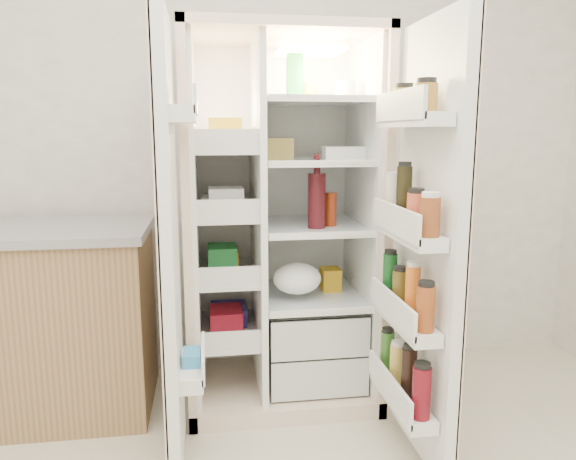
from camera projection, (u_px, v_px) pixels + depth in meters
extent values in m
cube|color=white|center=(236.00, 129.00, 2.97)|extent=(4.00, 0.02, 2.70)
cube|color=beige|center=(272.00, 212.00, 3.01)|extent=(0.92, 0.04, 1.80)
cube|color=beige|center=(190.00, 224.00, 2.62)|extent=(0.04, 0.70, 1.80)
cube|color=beige|center=(366.00, 220.00, 2.75)|extent=(0.04, 0.70, 1.80)
cube|color=beige|center=(280.00, 35.00, 2.53)|extent=(0.92, 0.70, 0.04)
cube|color=beige|center=(280.00, 384.00, 2.84)|extent=(0.92, 0.70, 0.08)
cube|color=white|center=(273.00, 209.00, 2.97)|extent=(0.84, 0.02, 1.68)
cube|color=white|center=(196.00, 220.00, 2.62)|extent=(0.02, 0.62, 1.68)
cube|color=white|center=(361.00, 216.00, 2.74)|extent=(0.02, 0.62, 1.68)
cube|color=white|center=(258.00, 218.00, 2.67)|extent=(0.03, 0.62, 1.68)
cube|color=silver|center=(311.00, 358.00, 2.82)|extent=(0.47, 0.52, 0.19)
cube|color=silver|center=(311.00, 321.00, 2.78)|extent=(0.47, 0.52, 0.19)
cube|color=#FFD18C|center=(310.00, 51.00, 2.61)|extent=(0.30, 0.30, 0.02)
cube|color=silver|center=(228.00, 331.00, 2.74)|extent=(0.28, 0.58, 0.02)
cube|color=silver|center=(227.00, 273.00, 2.69)|extent=(0.28, 0.58, 0.02)
cube|color=silver|center=(226.00, 213.00, 2.64)|extent=(0.28, 0.58, 0.02)
cube|color=silver|center=(225.00, 150.00, 2.58)|extent=(0.28, 0.58, 0.02)
cube|color=white|center=(310.00, 295.00, 2.78)|extent=(0.49, 0.58, 0.01)
cube|color=white|center=(311.00, 225.00, 2.71)|extent=(0.49, 0.58, 0.01)
cube|color=white|center=(311.00, 160.00, 2.65)|extent=(0.49, 0.58, 0.02)
cube|color=white|center=(312.00, 101.00, 2.60)|extent=(0.49, 0.58, 0.02)
cube|color=red|center=(228.00, 319.00, 2.73)|extent=(0.16, 0.20, 0.10)
cube|color=green|center=(227.00, 259.00, 2.68)|extent=(0.14, 0.18, 0.12)
cube|color=white|center=(226.00, 204.00, 2.63)|extent=(0.20, 0.22, 0.07)
cube|color=yellow|center=(224.00, 133.00, 2.57)|extent=(0.15, 0.16, 0.14)
cube|color=#4038A8|center=(228.00, 320.00, 2.73)|extent=(0.18, 0.20, 0.09)
cube|color=orange|center=(227.00, 261.00, 2.68)|extent=(0.14, 0.18, 0.10)
cube|color=silver|center=(226.00, 199.00, 2.63)|extent=(0.16, 0.16, 0.12)
sphere|color=orange|center=(289.00, 377.00, 2.73)|extent=(0.07, 0.07, 0.07)
sphere|color=orange|center=(305.00, 373.00, 2.78)|extent=(0.07, 0.07, 0.07)
sphere|color=orange|center=(326.00, 375.00, 2.76)|extent=(0.07, 0.07, 0.07)
sphere|color=orange|center=(294.00, 365.00, 2.87)|extent=(0.07, 0.07, 0.07)
sphere|color=orange|center=(314.00, 365.00, 2.87)|extent=(0.07, 0.07, 0.07)
sphere|color=orange|center=(334.00, 367.00, 2.85)|extent=(0.07, 0.07, 0.07)
ellipsoid|color=#3E7226|center=(310.00, 317.00, 2.80)|extent=(0.26, 0.24, 0.11)
cylinder|color=#3D0D12|center=(317.00, 201.00, 2.57)|extent=(0.08, 0.08, 0.26)
cylinder|color=maroon|center=(331.00, 209.00, 2.63)|extent=(0.06, 0.06, 0.16)
cube|color=#227E32|center=(295.00, 77.00, 2.52)|extent=(0.07, 0.07, 0.20)
cylinder|color=white|center=(345.00, 90.00, 2.59)|extent=(0.10, 0.10, 0.09)
cylinder|color=#B6892A|center=(310.00, 92.00, 2.68)|extent=(0.07, 0.07, 0.09)
cube|color=white|center=(348.00, 153.00, 2.63)|extent=(0.24, 0.10, 0.06)
cube|color=#AC9044|center=(276.00, 149.00, 2.63)|extent=(0.16, 0.09, 0.10)
ellipsoid|color=white|center=(297.00, 285.00, 2.66)|extent=(0.24, 0.21, 0.15)
cube|color=gold|center=(330.00, 279.00, 2.82)|extent=(0.10, 0.11, 0.11)
cube|color=white|center=(170.00, 248.00, 2.08)|extent=(0.05, 0.40, 1.72)
cube|color=beige|center=(163.00, 249.00, 2.07)|extent=(0.01, 0.40, 1.72)
cube|color=white|center=(192.00, 370.00, 2.18)|extent=(0.09, 0.32, 0.06)
cube|color=white|center=(184.00, 115.00, 2.00)|extent=(0.09, 0.32, 0.06)
cube|color=#338CCC|center=(192.00, 363.00, 2.17)|extent=(0.07, 0.12, 0.10)
cube|color=white|center=(428.00, 245.00, 2.14)|extent=(0.05, 0.58, 1.72)
cube|color=beige|center=(434.00, 245.00, 2.14)|extent=(0.01, 0.58, 1.72)
cube|color=white|center=(401.00, 398.00, 2.24)|extent=(0.11, 0.50, 0.05)
cube|color=white|center=(404.00, 319.00, 2.18)|extent=(0.11, 0.50, 0.05)
cube|color=white|center=(408.00, 233.00, 2.11)|extent=(0.11, 0.50, 0.05)
cube|color=white|center=(412.00, 120.00, 2.04)|extent=(0.11, 0.50, 0.05)
cylinder|color=maroon|center=(421.00, 393.00, 2.02)|extent=(0.07, 0.07, 0.20)
cylinder|color=black|center=(409.00, 375.00, 2.15)|extent=(0.06, 0.06, 0.22)
cylinder|color=gold|center=(397.00, 366.00, 2.28)|extent=(0.06, 0.06, 0.18)
cylinder|color=#326A23|center=(387.00, 352.00, 2.40)|extent=(0.06, 0.06, 0.19)
cylinder|color=brown|center=(425.00, 309.00, 1.96)|extent=(0.07, 0.07, 0.17)
cylinder|color=orange|center=(412.00, 293.00, 2.09)|extent=(0.06, 0.06, 0.21)
cylinder|color=brown|center=(400.00, 290.00, 2.22)|extent=(0.07, 0.07, 0.16)
cylinder|color=#114C1B|center=(390.00, 277.00, 2.34)|extent=(0.06, 0.06, 0.20)
cylinder|color=brown|center=(430.00, 217.00, 1.90)|extent=(0.07, 0.07, 0.14)
cylinder|color=#BC4C30|center=(416.00, 212.00, 2.03)|extent=(0.07, 0.07, 0.14)
cylinder|color=black|center=(404.00, 196.00, 2.15)|extent=(0.06, 0.06, 0.23)
cylinder|color=#EFE6C5|center=(393.00, 198.00, 2.28)|extent=(0.06, 0.06, 0.18)
cylinder|color=olive|center=(426.00, 98.00, 1.91)|extent=(0.08, 0.08, 0.10)
cylinder|color=olive|center=(404.00, 101.00, 2.12)|extent=(0.08, 0.08, 0.10)
cube|color=#9A714D|center=(19.00, 325.00, 2.58)|extent=(1.21, 0.62, 0.86)
cube|color=gray|center=(10.00, 232.00, 2.50)|extent=(1.25, 0.66, 0.04)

